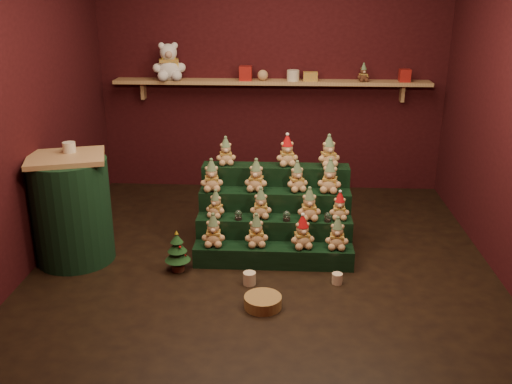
# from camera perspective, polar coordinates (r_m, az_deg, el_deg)

# --- Properties ---
(ground) EXTENTS (4.00, 4.00, 0.00)m
(ground) POSITION_cam_1_polar(r_m,az_deg,el_deg) (5.21, 0.77, -6.64)
(ground) COLOR black
(ground) RESTS_ON ground
(back_wall) EXTENTS (4.00, 0.10, 2.80)m
(back_wall) POSITION_cam_1_polar(r_m,az_deg,el_deg) (6.77, 1.58, 12.00)
(back_wall) COLOR black
(back_wall) RESTS_ON ground
(front_wall) EXTENTS (4.00, 0.10, 2.80)m
(front_wall) POSITION_cam_1_polar(r_m,az_deg,el_deg) (2.77, -0.90, 0.46)
(front_wall) COLOR black
(front_wall) RESTS_ON ground
(left_wall) EXTENTS (0.10, 4.00, 2.80)m
(left_wall) POSITION_cam_1_polar(r_m,az_deg,el_deg) (5.25, -22.37, 8.26)
(left_wall) COLOR black
(left_wall) RESTS_ON ground
(back_shelf) EXTENTS (3.60, 0.26, 0.24)m
(back_shelf) POSITION_cam_1_polar(r_m,az_deg,el_deg) (6.61, 1.53, 10.89)
(back_shelf) COLOR tan
(back_shelf) RESTS_ON ground
(riser_tier_front) EXTENTS (1.40, 0.22, 0.18)m
(riser_tier_front) POSITION_cam_1_polar(r_m,az_deg,el_deg) (5.05, 1.73, -6.39)
(riser_tier_front) COLOR black
(riser_tier_front) RESTS_ON ground
(riser_tier_midfront) EXTENTS (1.40, 0.22, 0.36)m
(riser_tier_midfront) POSITION_cam_1_polar(r_m,az_deg,el_deg) (5.21, 1.80, -4.43)
(riser_tier_midfront) COLOR black
(riser_tier_midfront) RESTS_ON ground
(riser_tier_midback) EXTENTS (1.40, 0.22, 0.54)m
(riser_tier_midback) POSITION_cam_1_polar(r_m,az_deg,el_deg) (5.38, 1.88, -2.60)
(riser_tier_midback) COLOR black
(riser_tier_midback) RESTS_ON ground
(riser_tier_back) EXTENTS (1.40, 0.22, 0.72)m
(riser_tier_back) POSITION_cam_1_polar(r_m,az_deg,el_deg) (5.55, 1.94, -0.87)
(riser_tier_back) COLOR black
(riser_tier_back) RESTS_ON ground
(teddy_0) EXTENTS (0.22, 0.20, 0.29)m
(teddy_0) POSITION_cam_1_polar(r_m,az_deg,el_deg) (4.99, -4.29, -3.82)
(teddy_0) COLOR tan
(teddy_0) RESTS_ON riser_tier_front
(teddy_1) EXTENTS (0.23, 0.22, 0.29)m
(teddy_1) POSITION_cam_1_polar(r_m,az_deg,el_deg) (4.97, 0.03, -3.85)
(teddy_1) COLOR tan
(teddy_1) RESTS_ON riser_tier_front
(teddy_2) EXTENTS (0.25, 0.23, 0.29)m
(teddy_2) POSITION_cam_1_polar(r_m,az_deg,el_deg) (4.95, 4.66, -3.99)
(teddy_2) COLOR tan
(teddy_2) RESTS_ON riser_tier_front
(teddy_3) EXTENTS (0.21, 0.19, 0.28)m
(teddy_3) POSITION_cam_1_polar(r_m,az_deg,el_deg) (4.97, 8.12, -4.11)
(teddy_3) COLOR tan
(teddy_3) RESTS_ON riser_tier_front
(teddy_4) EXTENTS (0.22, 0.21, 0.25)m
(teddy_4) POSITION_cam_1_polar(r_m,az_deg,el_deg) (5.13, -4.04, -1.18)
(teddy_4) COLOR tan
(teddy_4) RESTS_ON riser_tier_midfront
(teddy_5) EXTENTS (0.21, 0.19, 0.27)m
(teddy_5) POSITION_cam_1_polar(r_m,az_deg,el_deg) (5.10, 0.48, -1.12)
(teddy_5) COLOR tan
(teddy_5) RESTS_ON riser_tier_midfront
(teddy_6) EXTENTS (0.23, 0.21, 0.29)m
(teddy_6) POSITION_cam_1_polar(r_m,az_deg,el_deg) (5.08, 5.34, -1.20)
(teddy_6) COLOR tan
(teddy_6) RESTS_ON riser_tier_midfront
(teddy_7) EXTENTS (0.18, 0.16, 0.25)m
(teddy_7) POSITION_cam_1_polar(r_m,az_deg,el_deg) (5.13, 8.35, -1.37)
(teddy_7) COLOR tan
(teddy_7) RESTS_ON riser_tier_midfront
(teddy_8) EXTENTS (0.23, 0.22, 0.29)m
(teddy_8) POSITION_cam_1_polar(r_m,az_deg,el_deg) (5.26, -4.47, 1.68)
(teddy_8) COLOR tan
(teddy_8) RESTS_ON riser_tier_midback
(teddy_9) EXTENTS (0.23, 0.22, 0.29)m
(teddy_9) POSITION_cam_1_polar(r_m,az_deg,el_deg) (5.24, 0.02, 1.67)
(teddy_9) COLOR tan
(teddy_9) RESTS_ON riser_tier_midback
(teddy_10) EXTENTS (0.25, 0.23, 0.28)m
(teddy_10) POSITION_cam_1_polar(r_m,az_deg,el_deg) (5.25, 4.12, 1.56)
(teddy_10) COLOR tan
(teddy_10) RESTS_ON riser_tier_midback
(teddy_11) EXTENTS (0.25, 0.23, 0.30)m
(teddy_11) POSITION_cam_1_polar(r_m,az_deg,el_deg) (5.25, 7.41, 1.60)
(teddy_11) COLOR tan
(teddy_11) RESTS_ON riser_tier_midback
(teddy_12) EXTENTS (0.22, 0.20, 0.26)m
(teddy_12) POSITION_cam_1_polar(r_m,az_deg,el_deg) (5.43, -3.04, 4.11)
(teddy_12) COLOR tan
(teddy_12) RESTS_ON riser_tier_back
(teddy_13) EXTENTS (0.23, 0.21, 0.29)m
(teddy_13) POSITION_cam_1_polar(r_m,az_deg,el_deg) (5.40, 3.13, 4.16)
(teddy_13) COLOR tan
(teddy_13) RESTS_ON riser_tier_back
(teddy_14) EXTENTS (0.25, 0.24, 0.29)m
(teddy_14) POSITION_cam_1_polar(r_m,az_deg,el_deg) (5.42, 7.28, 4.11)
(teddy_14) COLOR tan
(teddy_14) RESTS_ON riser_tier_back
(snow_globe_a) EXTENTS (0.07, 0.07, 0.09)m
(snow_globe_a) POSITION_cam_1_polar(r_m,az_deg,el_deg) (5.08, -1.77, -2.31)
(snow_globe_a) COLOR black
(snow_globe_a) RESTS_ON riser_tier_midfront
(snow_globe_b) EXTENTS (0.07, 0.07, 0.09)m
(snow_globe_b) POSITION_cam_1_polar(r_m,az_deg,el_deg) (5.07, 3.08, -2.39)
(snow_globe_b) COLOR black
(snow_globe_b) RESTS_ON riser_tier_midfront
(snow_globe_c) EXTENTS (0.06, 0.06, 0.09)m
(snow_globe_c) POSITION_cam_1_polar(r_m,az_deg,el_deg) (5.08, 7.19, -2.50)
(snow_globe_c) COLOR black
(snow_globe_c) RESTS_ON riser_tier_midfront
(side_table) EXTENTS (0.76, 0.69, 0.97)m
(side_table) POSITION_cam_1_polar(r_m,az_deg,el_deg) (5.26, -17.95, -1.66)
(side_table) COLOR tan
(side_table) RESTS_ON ground
(table_ornament) EXTENTS (0.11, 0.11, 0.09)m
(table_ornament) POSITION_cam_1_polar(r_m,az_deg,el_deg) (5.18, -18.19, 4.28)
(table_ornament) COLOR beige
(table_ornament) RESTS_ON side_table
(mini_christmas_tree) EXTENTS (0.22, 0.22, 0.38)m
(mini_christmas_tree) POSITION_cam_1_polar(r_m,az_deg,el_deg) (4.96, -7.87, -5.88)
(mini_christmas_tree) COLOR #462419
(mini_christmas_tree) RESTS_ON ground
(mug_left) EXTENTS (0.11, 0.11, 0.11)m
(mug_left) POSITION_cam_1_polar(r_m,az_deg,el_deg) (4.76, -0.66, -8.63)
(mug_left) COLOR beige
(mug_left) RESTS_ON ground
(mug_right) EXTENTS (0.09, 0.09, 0.09)m
(mug_right) POSITION_cam_1_polar(r_m,az_deg,el_deg) (4.82, 8.12, -8.55)
(mug_right) COLOR beige
(mug_right) RESTS_ON ground
(wicker_basket) EXTENTS (0.32, 0.32, 0.09)m
(wicker_basket) POSITION_cam_1_polar(r_m,az_deg,el_deg) (4.45, 0.69, -10.92)
(wicker_basket) COLOR #A47642
(wicker_basket) RESTS_ON ground
(white_bear) EXTENTS (0.44, 0.41, 0.52)m
(white_bear) POSITION_cam_1_polar(r_m,az_deg,el_deg) (6.68, -8.74, 13.25)
(white_bear) COLOR white
(white_bear) RESTS_ON back_shelf
(brown_bear) EXTENTS (0.16, 0.15, 0.20)m
(brown_bear) POSITION_cam_1_polar(r_m,az_deg,el_deg) (6.61, 10.69, 11.65)
(brown_bear) COLOR #4D2A19
(brown_bear) RESTS_ON back_shelf
(gift_tin_red_a) EXTENTS (0.14, 0.14, 0.16)m
(gift_tin_red_a) POSITION_cam_1_polar(r_m,az_deg,el_deg) (6.59, -1.04, 11.79)
(gift_tin_red_a) COLOR #AB201A
(gift_tin_red_a) RESTS_ON back_shelf
(gift_tin_cream) EXTENTS (0.14, 0.14, 0.12)m
(gift_tin_cream) POSITION_cam_1_polar(r_m,az_deg,el_deg) (6.58, 3.73, 11.56)
(gift_tin_cream) COLOR beige
(gift_tin_cream) RESTS_ON back_shelf
(gift_tin_red_b) EXTENTS (0.12, 0.12, 0.14)m
(gift_tin_red_b) POSITION_cam_1_polar(r_m,az_deg,el_deg) (6.70, 14.65, 11.22)
(gift_tin_red_b) COLOR #AB201A
(gift_tin_red_b) RESTS_ON back_shelf
(shelf_plush_ball) EXTENTS (0.12, 0.12, 0.12)m
(shelf_plush_ball) POSITION_cam_1_polar(r_m,az_deg,el_deg) (6.58, 0.68, 11.61)
(shelf_plush_ball) COLOR tan
(shelf_plush_ball) RESTS_ON back_shelf
(scarf_gift_box) EXTENTS (0.16, 0.10, 0.10)m
(scarf_gift_box) POSITION_cam_1_polar(r_m,az_deg,el_deg) (6.58, 5.46, 11.43)
(scarf_gift_box) COLOR orange
(scarf_gift_box) RESTS_ON back_shelf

